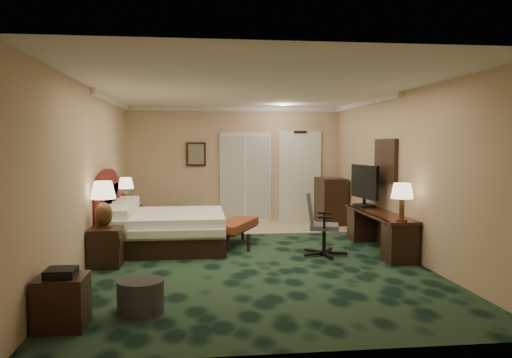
{
  "coord_description": "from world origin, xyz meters",
  "views": [
    {
      "loc": [
        -0.87,
        -7.94,
        1.83
      ],
      "look_at": [
        0.13,
        0.6,
        1.23
      ],
      "focal_mm": 35.0,
      "sensor_mm": 36.0,
      "label": 1
    }
  ],
  "objects": [
    {
      "name": "side_table",
      "position": [
        -2.23,
        -2.87,
        0.26
      ],
      "size": [
        0.48,
        0.48,
        0.52
      ],
      "primitive_type": "cube",
      "color": "black",
      "rests_on": "ground"
    },
    {
      "name": "floor",
      "position": [
        0.0,
        0.0,
        0.0
      ],
      "size": [
        5.0,
        7.5,
        0.0
      ],
      "primitive_type": "cube",
      "color": "black",
      "rests_on": "ground"
    },
    {
      "name": "wall_mirror",
      "position": [
        2.46,
        0.6,
        1.55
      ],
      "size": [
        0.05,
        0.95,
        0.75
      ],
      "primitive_type": "cube",
      "color": "white",
      "rests_on": "wall_right"
    },
    {
      "name": "headboard",
      "position": [
        -2.44,
        1.0,
        0.7
      ],
      "size": [
        0.12,
        2.0,
        1.4
      ],
      "primitive_type": null,
      "color": "#531815",
      "rests_on": "ground"
    },
    {
      "name": "crown_molding",
      "position": [
        0.0,
        0.0,
        2.65
      ],
      "size": [
        5.0,
        7.5,
        0.1
      ],
      "primitive_type": null,
      "color": "white",
      "rests_on": "wall_back"
    },
    {
      "name": "wall_front",
      "position": [
        0.0,
        -3.75,
        1.35
      ],
      "size": [
        5.0,
        0.0,
        2.7
      ],
      "primitive_type": "cube",
      "color": "#D2AE91",
      "rests_on": "ground"
    },
    {
      "name": "lamp_far",
      "position": [
        -2.28,
        2.14,
        0.88
      ],
      "size": [
        0.39,
        0.39,
        0.58
      ],
      "primitive_type": null,
      "rotation": [
        0.0,
        0.0,
        -0.31
      ],
      "color": "#331A0D",
      "rests_on": "nightstand_far"
    },
    {
      "name": "bed_bench",
      "position": [
        -0.19,
        0.99,
        0.22
      ],
      "size": [
        0.96,
        1.37,
        0.44
      ],
      "primitive_type": "cube",
      "rotation": [
        0.0,
        0.0,
        -0.44
      ],
      "color": "brown",
      "rests_on": "ground"
    },
    {
      "name": "entry_door",
      "position": [
        1.55,
        3.72,
        1.05
      ],
      "size": [
        1.02,
        0.06,
        2.18
      ],
      "primitive_type": "cube",
      "color": "white",
      "rests_on": "ground"
    },
    {
      "name": "lamp_near",
      "position": [
        -2.28,
        -0.29,
        0.93
      ],
      "size": [
        0.42,
        0.42,
        0.7
      ],
      "primitive_type": null,
      "rotation": [
        0.0,
        0.0,
        -0.15
      ],
      "color": "#331A0D",
      "rests_on": "nightstand_near"
    },
    {
      "name": "tv",
      "position": [
        2.22,
        1.02,
        1.05
      ],
      "size": [
        0.22,
        1.01,
        0.78
      ],
      "primitive_type": "cube",
      "rotation": [
        0.0,
        0.0,
        0.13
      ],
      "color": "black",
      "rests_on": "desk"
    },
    {
      "name": "desk_lamp",
      "position": [
        2.22,
        -0.72,
        0.96
      ],
      "size": [
        0.36,
        0.36,
        0.59
      ],
      "primitive_type": null,
      "rotation": [
        0.0,
        0.0,
        0.07
      ],
      "color": "#331A0D",
      "rests_on": "desk"
    },
    {
      "name": "wall_art",
      "position": [
        -0.9,
        3.71,
        1.6
      ],
      "size": [
        0.45,
        0.06,
        0.55
      ],
      "primitive_type": "cube",
      "color": "#455A50",
      "rests_on": "wall_back"
    },
    {
      "name": "wall_left",
      "position": [
        -2.5,
        0.0,
        1.35
      ],
      "size": [
        0.0,
        7.5,
        2.7
      ],
      "primitive_type": "cube",
      "color": "#D2AE91",
      "rests_on": "ground"
    },
    {
      "name": "ottoman",
      "position": [
        -1.5,
        -2.52,
        0.18
      ],
      "size": [
        0.59,
        0.59,
        0.36
      ],
      "primitive_type": "cylinder",
      "rotation": [
        0.0,
        0.0,
        0.19
      ],
      "color": "#29292F",
      "rests_on": "ground"
    },
    {
      "name": "minibar",
      "position": [
        2.17,
        3.2,
        0.53
      ],
      "size": [
        0.55,
        1.0,
        1.05
      ],
      "primitive_type": "cube",
      "color": "black",
      "rests_on": "ground"
    },
    {
      "name": "nightstand_far",
      "position": [
        -2.24,
        2.18,
        0.3
      ],
      "size": [
        0.47,
        0.54,
        0.59
      ],
      "primitive_type": "cube",
      "color": "black",
      "rests_on": "ground"
    },
    {
      "name": "wall_back",
      "position": [
        0.0,
        3.75,
        1.35
      ],
      "size": [
        5.0,
        0.0,
        2.7
      ],
      "primitive_type": "cube",
      "color": "#D2AE91",
      "rests_on": "ground"
    },
    {
      "name": "bed",
      "position": [
        -1.41,
        0.88,
        0.31
      ],
      "size": [
        1.98,
        1.84,
        0.63
      ],
      "primitive_type": "cube",
      "color": "white",
      "rests_on": "ground"
    },
    {
      "name": "tile_patch",
      "position": [
        0.9,
        2.9,
        0.01
      ],
      "size": [
        3.2,
        1.7,
        0.01
      ],
      "primitive_type": "cube",
      "color": "beige",
      "rests_on": "ground"
    },
    {
      "name": "wall_right",
      "position": [
        2.5,
        0.0,
        1.35
      ],
      "size": [
        0.0,
        7.5,
        2.7
      ],
      "primitive_type": "cube",
      "color": "#D2AE91",
      "rests_on": "ground"
    },
    {
      "name": "desk_chair",
      "position": [
        1.19,
        -0.01,
        0.53
      ],
      "size": [
        0.73,
        0.7,
        1.05
      ],
      "primitive_type": null,
      "rotation": [
        0.0,
        0.0,
        -0.25
      ],
      "color": "#4C4E58",
      "rests_on": "ground"
    },
    {
      "name": "closet_doors",
      "position": [
        0.25,
        3.71,
        1.05
      ],
      "size": [
        1.2,
        0.06,
        2.1
      ],
      "primitive_type": "cube",
      "color": "#B8B4AD",
      "rests_on": "ground"
    },
    {
      "name": "nightstand_near",
      "position": [
        -2.25,
        -0.34,
        0.29
      ],
      "size": [
        0.46,
        0.53,
        0.58
      ],
      "primitive_type": "cube",
      "color": "black",
      "rests_on": "ground"
    },
    {
      "name": "ceiling",
      "position": [
        0.0,
        0.0,
        2.7
      ],
      "size": [
        5.0,
        7.5,
        0.0
      ],
      "primitive_type": "cube",
      "color": "white",
      "rests_on": "wall_back"
    },
    {
      "name": "desk",
      "position": [
        2.23,
        0.27,
        0.33
      ],
      "size": [
        0.49,
        2.29,
        0.66
      ],
      "primitive_type": "cube",
      "color": "black",
      "rests_on": "ground"
    }
  ]
}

